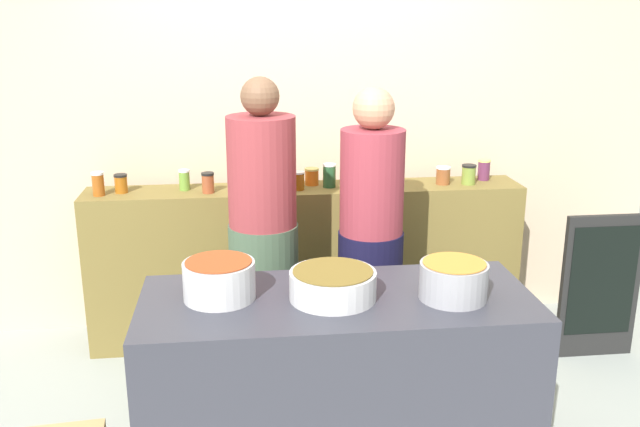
% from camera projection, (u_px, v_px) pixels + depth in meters
% --- Properties ---
extents(storefront_wall, '(4.80, 0.12, 3.00)m').
position_uv_depth(storefront_wall, '(300.00, 99.00, 4.47)').
color(storefront_wall, '#C0A78C').
rests_on(storefront_wall, ground).
extents(display_shelf, '(2.70, 0.36, 1.00)m').
position_uv_depth(display_shelf, '(306.00, 263.00, 4.42)').
color(display_shelf, brown).
rests_on(display_shelf, ground).
extents(prep_table, '(1.70, 0.70, 0.86)m').
position_uv_depth(prep_table, '(337.00, 386.00, 3.11)').
color(prep_table, '#31323C').
rests_on(prep_table, ground).
extents(preserve_jar_0, '(0.07, 0.07, 0.14)m').
position_uv_depth(preserve_jar_0, '(98.00, 184.00, 4.07)').
color(preserve_jar_0, '#944A16').
rests_on(preserve_jar_0, display_shelf).
extents(preserve_jar_1, '(0.08, 0.08, 0.11)m').
position_uv_depth(preserve_jar_1, '(121.00, 183.00, 4.14)').
color(preserve_jar_1, '#934F12').
rests_on(preserve_jar_1, display_shelf).
extents(preserve_jar_2, '(0.07, 0.07, 0.13)m').
position_uv_depth(preserve_jar_2, '(184.00, 180.00, 4.20)').
color(preserve_jar_2, olive).
rests_on(preserve_jar_2, display_shelf).
extents(preserve_jar_3, '(0.08, 0.08, 0.12)m').
position_uv_depth(preserve_jar_3, '(208.00, 183.00, 4.14)').
color(preserve_jar_3, brown).
rests_on(preserve_jar_3, display_shelf).
extents(preserve_jar_4, '(0.08, 0.08, 0.11)m').
position_uv_depth(preserve_jar_4, '(266.00, 180.00, 4.23)').
color(preserve_jar_4, orange).
rests_on(preserve_jar_4, display_shelf).
extents(preserve_jar_5, '(0.08, 0.08, 0.11)m').
position_uv_depth(preserve_jar_5, '(298.00, 181.00, 4.21)').
color(preserve_jar_5, brown).
rests_on(preserve_jar_5, display_shelf).
extents(preserve_jar_6, '(0.09, 0.09, 0.11)m').
position_uv_depth(preserve_jar_6, '(312.00, 176.00, 4.33)').
color(preserve_jar_6, '#D25D18').
rests_on(preserve_jar_6, display_shelf).
extents(preserve_jar_7, '(0.08, 0.08, 0.15)m').
position_uv_depth(preserve_jar_7, '(329.00, 175.00, 4.27)').
color(preserve_jar_7, '#214B2B').
rests_on(preserve_jar_7, display_shelf).
extents(preserve_jar_8, '(0.08, 0.08, 0.10)m').
position_uv_depth(preserve_jar_8, '(346.00, 181.00, 4.23)').
color(preserve_jar_8, brown).
rests_on(preserve_jar_8, display_shelf).
extents(preserve_jar_9, '(0.07, 0.07, 0.10)m').
position_uv_depth(preserve_jar_9, '(360.00, 176.00, 4.34)').
color(preserve_jar_9, '#B02910').
rests_on(preserve_jar_9, display_shelf).
extents(preserve_jar_10, '(0.09, 0.09, 0.14)m').
position_uv_depth(preserve_jar_10, '(377.00, 173.00, 4.33)').
color(preserve_jar_10, orange).
rests_on(preserve_jar_10, display_shelf).
extents(preserve_jar_11, '(0.09, 0.09, 0.11)m').
position_uv_depth(preserve_jar_11, '(443.00, 175.00, 4.35)').
color(preserve_jar_11, brown).
rests_on(preserve_jar_11, display_shelf).
extents(preserve_jar_12, '(0.09, 0.09, 0.12)m').
position_uv_depth(preserve_jar_12, '(469.00, 174.00, 4.34)').
color(preserve_jar_12, olive).
rests_on(preserve_jar_12, display_shelf).
extents(preserve_jar_13, '(0.08, 0.08, 0.13)m').
position_uv_depth(preserve_jar_13, '(484.00, 170.00, 4.45)').
color(preserve_jar_13, '#5A2746').
rests_on(preserve_jar_13, display_shelf).
extents(cooking_pot_left, '(0.31, 0.31, 0.17)m').
position_uv_depth(cooking_pot_left, '(219.00, 280.00, 2.95)').
color(cooking_pot_left, '#B7B7BC').
rests_on(cooking_pot_left, prep_table).
extents(cooking_pot_center, '(0.37, 0.37, 0.13)m').
position_uv_depth(cooking_pot_center, '(333.00, 285.00, 2.95)').
color(cooking_pot_center, '#B7B7BC').
rests_on(cooking_pot_center, prep_table).
extents(cooking_pot_right, '(0.29, 0.29, 0.16)m').
position_uv_depth(cooking_pot_right, '(453.00, 281.00, 2.95)').
color(cooking_pot_right, gray).
rests_on(cooking_pot_right, prep_table).
extents(cook_with_tongs, '(0.38, 0.38, 1.73)m').
position_uv_depth(cook_with_tongs, '(264.00, 254.00, 3.75)').
color(cook_with_tongs, '#3F553F').
rests_on(cook_with_tongs, ground).
extents(cook_in_cap, '(0.35, 0.35, 1.68)m').
position_uv_depth(cook_in_cap, '(370.00, 257.00, 3.76)').
color(cook_in_cap, black).
rests_on(cook_in_cap, ground).
extents(chalkboard_sign, '(0.49, 0.05, 0.90)m').
position_uv_depth(chalkboard_sign, '(600.00, 286.00, 4.17)').
color(chalkboard_sign, black).
rests_on(chalkboard_sign, ground).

